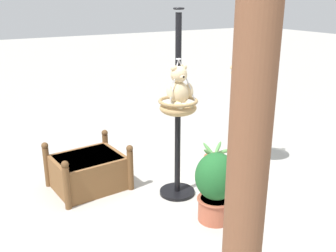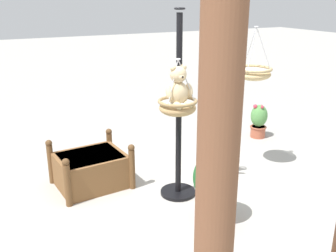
{
  "view_description": "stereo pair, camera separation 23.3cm",
  "coord_description": "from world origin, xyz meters",
  "px_view_note": "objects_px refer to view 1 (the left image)",
  "views": [
    {
      "loc": [
        2.04,
        3.7,
        2.38
      ],
      "look_at": [
        -0.03,
        0.1,
        0.96
      ],
      "focal_mm": 41.19,
      "sensor_mm": 36.0,
      "label": 1
    },
    {
      "loc": [
        1.83,
        3.81,
        2.38
      ],
      "look_at": [
        -0.03,
        0.1,
        0.96
      ],
      "focal_mm": 41.19,
      "sensor_mm": 36.0,
      "label": 2
    }
  ],
  "objects_px": {
    "hanging_basket_left_high": "(248,72)",
    "wooden_planter_box": "(89,171)",
    "hanging_basket_with_teddy": "(178,106)",
    "greenhouse_pillar_far_back": "(245,202)",
    "potted_plant_fern_front": "(250,119)",
    "teddy_bear": "(179,89)",
    "potted_plant_small_succulent": "(215,163)",
    "display_pole_central": "(178,143)",
    "potted_plant_conical_shrub": "(216,185)"
  },
  "relations": [
    {
      "from": "hanging_basket_with_teddy",
      "to": "potted_plant_fern_front",
      "type": "xyz_separation_m",
      "value": [
        -2.37,
        -1.43,
        -0.93
      ]
    },
    {
      "from": "hanging_basket_left_high",
      "to": "hanging_basket_with_teddy",
      "type": "bearing_deg",
      "value": 17.96
    },
    {
      "from": "wooden_planter_box",
      "to": "display_pole_central",
      "type": "bearing_deg",
      "value": 142.04
    },
    {
      "from": "greenhouse_pillar_far_back",
      "to": "potted_plant_fern_front",
      "type": "xyz_separation_m",
      "value": [
        -3.36,
        -3.67,
        -1.14
      ]
    },
    {
      "from": "display_pole_central",
      "to": "potted_plant_fern_front",
      "type": "xyz_separation_m",
      "value": [
        -2.22,
        -1.18,
        -0.38
      ]
    },
    {
      "from": "wooden_planter_box",
      "to": "potted_plant_conical_shrub",
      "type": "relative_size",
      "value": 1.24
    },
    {
      "from": "hanging_basket_with_teddy",
      "to": "wooden_planter_box",
      "type": "relative_size",
      "value": 0.63
    },
    {
      "from": "display_pole_central",
      "to": "potted_plant_conical_shrub",
      "type": "relative_size",
      "value": 2.83
    },
    {
      "from": "potted_plant_fern_front",
      "to": "display_pole_central",
      "type": "bearing_deg",
      "value": 27.95
    },
    {
      "from": "display_pole_central",
      "to": "potted_plant_conical_shrub",
      "type": "xyz_separation_m",
      "value": [
        -0.05,
        0.72,
        -0.26
      ]
    },
    {
      "from": "greenhouse_pillar_far_back",
      "to": "potted_plant_small_succulent",
      "type": "xyz_separation_m",
      "value": [
        -1.86,
        -2.68,
        -1.26
      ]
    },
    {
      "from": "hanging_basket_with_teddy",
      "to": "greenhouse_pillar_far_back",
      "type": "xyz_separation_m",
      "value": [
        0.99,
        2.23,
        0.21
      ]
    },
    {
      "from": "wooden_planter_box",
      "to": "potted_plant_small_succulent",
      "type": "distance_m",
      "value": 1.71
    },
    {
      "from": "greenhouse_pillar_far_back",
      "to": "hanging_basket_with_teddy",
      "type": "bearing_deg",
      "value": -113.82
    },
    {
      "from": "teddy_bear",
      "to": "potted_plant_fern_front",
      "type": "relative_size",
      "value": 0.76
    },
    {
      "from": "wooden_planter_box",
      "to": "hanging_basket_with_teddy",
      "type": "bearing_deg",
      "value": 128.34
    },
    {
      "from": "hanging_basket_with_teddy",
      "to": "potted_plant_small_succulent",
      "type": "bearing_deg",
      "value": -153.06
    },
    {
      "from": "hanging_basket_with_teddy",
      "to": "wooden_planter_box",
      "type": "xyz_separation_m",
      "value": [
        0.76,
        -0.96,
        -0.99
      ]
    },
    {
      "from": "greenhouse_pillar_far_back",
      "to": "potted_plant_fern_front",
      "type": "distance_m",
      "value": 5.1
    },
    {
      "from": "display_pole_central",
      "to": "wooden_planter_box",
      "type": "height_order",
      "value": "display_pole_central"
    },
    {
      "from": "hanging_basket_left_high",
      "to": "potted_plant_small_succulent",
      "type": "distance_m",
      "value": 1.32
    },
    {
      "from": "teddy_bear",
      "to": "potted_plant_conical_shrub",
      "type": "distance_m",
      "value": 1.11
    },
    {
      "from": "hanging_basket_with_teddy",
      "to": "potted_plant_small_succulent",
      "type": "height_order",
      "value": "hanging_basket_with_teddy"
    },
    {
      "from": "hanging_basket_with_teddy",
      "to": "display_pole_central",
      "type": "bearing_deg",
      "value": -120.96
    },
    {
      "from": "hanging_basket_with_teddy",
      "to": "potted_plant_fern_front",
      "type": "relative_size",
      "value": 1.03
    },
    {
      "from": "display_pole_central",
      "to": "greenhouse_pillar_far_back",
      "type": "bearing_deg",
      "value": 65.42
    },
    {
      "from": "hanging_basket_with_teddy",
      "to": "greenhouse_pillar_far_back",
      "type": "height_order",
      "value": "greenhouse_pillar_far_back"
    },
    {
      "from": "potted_plant_fern_front",
      "to": "potted_plant_small_succulent",
      "type": "height_order",
      "value": "potted_plant_fern_front"
    },
    {
      "from": "display_pole_central",
      "to": "teddy_bear",
      "type": "xyz_separation_m",
      "value": [
        0.15,
        0.27,
        0.74
      ]
    },
    {
      "from": "hanging_basket_with_teddy",
      "to": "potted_plant_fern_front",
      "type": "height_order",
      "value": "hanging_basket_with_teddy"
    },
    {
      "from": "teddy_bear",
      "to": "potted_plant_fern_front",
      "type": "height_order",
      "value": "teddy_bear"
    },
    {
      "from": "greenhouse_pillar_far_back",
      "to": "wooden_planter_box",
      "type": "distance_m",
      "value": 3.42
    },
    {
      "from": "greenhouse_pillar_far_back",
      "to": "potted_plant_small_succulent",
      "type": "height_order",
      "value": "greenhouse_pillar_far_back"
    },
    {
      "from": "potted_plant_small_succulent",
      "to": "potted_plant_conical_shrub",
      "type": "height_order",
      "value": "potted_plant_conical_shrub"
    },
    {
      "from": "display_pole_central",
      "to": "hanging_basket_left_high",
      "type": "xyz_separation_m",
      "value": [
        -1.22,
        -0.19,
        0.72
      ]
    },
    {
      "from": "hanging_basket_with_teddy",
      "to": "teddy_bear",
      "type": "relative_size",
      "value": 1.35
    },
    {
      "from": "display_pole_central",
      "to": "hanging_basket_left_high",
      "type": "relative_size",
      "value": 3.23
    },
    {
      "from": "potted_plant_small_succulent",
      "to": "display_pole_central",
      "type": "bearing_deg",
      "value": 15.03
    },
    {
      "from": "potted_plant_fern_front",
      "to": "potted_plant_conical_shrub",
      "type": "distance_m",
      "value": 2.89
    },
    {
      "from": "wooden_planter_box",
      "to": "potted_plant_fern_front",
      "type": "xyz_separation_m",
      "value": [
        -3.13,
        -0.47,
        0.06
      ]
    },
    {
      "from": "hanging_basket_left_high",
      "to": "potted_plant_fern_front",
      "type": "relative_size",
      "value": 1.15
    },
    {
      "from": "hanging_basket_with_teddy",
      "to": "teddy_bear",
      "type": "bearing_deg",
      "value": 90.0
    },
    {
      "from": "potted_plant_small_succulent",
      "to": "greenhouse_pillar_far_back",
      "type": "bearing_deg",
      "value": 55.21
    },
    {
      "from": "hanging_basket_left_high",
      "to": "wooden_planter_box",
      "type": "relative_size",
      "value": 0.71
    },
    {
      "from": "hanging_basket_left_high",
      "to": "potted_plant_conical_shrub",
      "type": "distance_m",
      "value": 1.78
    },
    {
      "from": "wooden_planter_box",
      "to": "potted_plant_small_succulent",
      "type": "relative_size",
      "value": 2.11
    },
    {
      "from": "display_pole_central",
      "to": "greenhouse_pillar_far_back",
      "type": "distance_m",
      "value": 2.84
    },
    {
      "from": "hanging_basket_with_teddy",
      "to": "potted_plant_conical_shrub",
      "type": "xyz_separation_m",
      "value": [
        -0.2,
        0.47,
        -0.8
      ]
    },
    {
      "from": "hanging_basket_with_teddy",
      "to": "hanging_basket_left_high",
      "type": "height_order",
      "value": "hanging_basket_left_high"
    },
    {
      "from": "wooden_planter_box",
      "to": "potted_plant_conical_shrub",
      "type": "bearing_deg",
      "value": 123.9
    }
  ]
}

